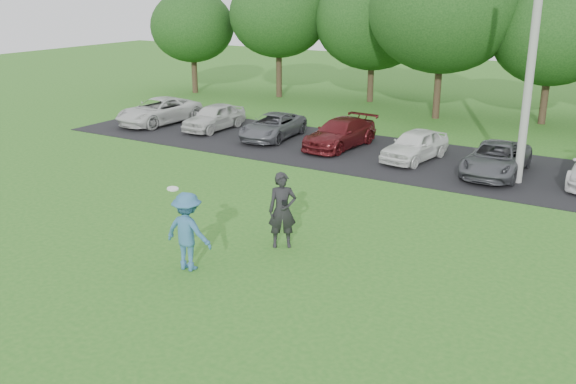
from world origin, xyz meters
name	(u,v)px	position (x,y,z in m)	size (l,w,h in m)	color
ground	(210,285)	(0.00, 0.00, 0.00)	(100.00, 100.00, 0.00)	#2B6D1F
parking_lot	(412,160)	(0.00, 13.00, 0.01)	(32.00, 6.50, 0.03)	black
utility_pole	(533,50)	(4.27, 12.00, 4.58)	(0.28, 0.28, 9.16)	#9B9C97
frisbee_player	(188,231)	(-0.98, 0.47, 0.98)	(1.30, 0.78, 2.12)	#346893
camera_bystander	(282,210)	(0.23, 2.84, 1.02)	(0.89, 0.83, 2.03)	black
parked_cars	(418,145)	(0.18, 13.11, 0.63)	(29.29, 5.24, 1.26)	silver
tree_row	(520,22)	(1.51, 22.76, 4.91)	(42.39, 9.85, 8.64)	#38281C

